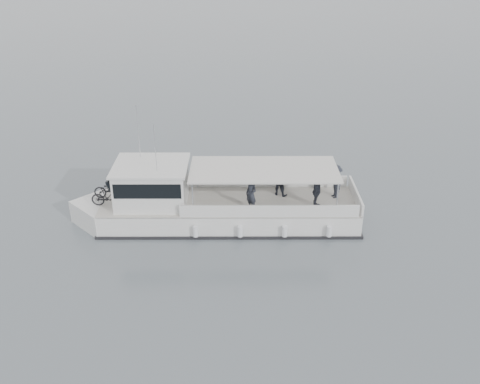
{
  "coord_description": "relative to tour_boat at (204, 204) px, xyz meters",
  "views": [
    {
      "loc": [
        -5.4,
        -19.93,
        12.86
      ],
      "look_at": [
        -4.91,
        2.58,
        1.6
      ],
      "focal_mm": 40.0,
      "sensor_mm": 36.0,
      "label": 1
    }
  ],
  "objects": [
    {
      "name": "ground",
      "position": [
        6.61,
        -2.61,
        -0.95
      ],
      "size": [
        1400.0,
        1400.0,
        0.0
      ],
      "primitive_type": "plane",
      "color": "slate",
      "rests_on": "ground"
    },
    {
      "name": "tour_boat",
      "position": [
        0.0,
        0.0,
        0.0
      ],
      "size": [
        13.84,
        3.77,
        5.78
      ],
      "rotation": [
        0.0,
        0.0,
        -0.02
      ],
      "color": "white",
      "rests_on": "ground"
    }
  ]
}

